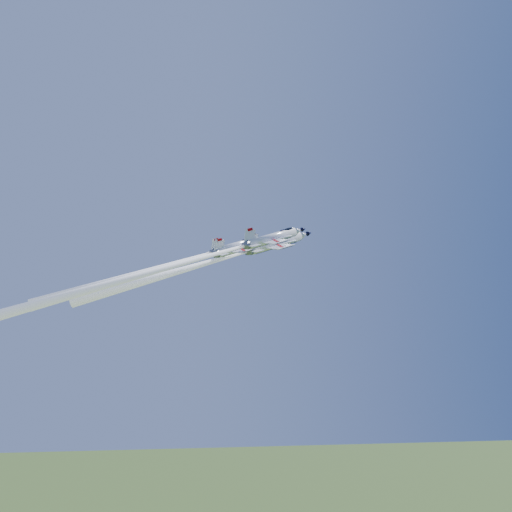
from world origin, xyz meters
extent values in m
cylinder|color=white|center=(5.10, 4.18, 81.87)|extent=(5.77, 7.34, 13.65)
cone|color=white|center=(12.12, 7.02, 84.61)|extent=(3.37, 3.50, 3.50)
cone|color=black|center=(13.75, 7.69, 85.24)|extent=(1.70, 1.76, 1.75)
cone|color=slate|center=(-1.38, 1.55, 79.34)|extent=(3.10, 3.07, 2.36)
ellipsoid|color=black|center=(9.47, 5.75, 84.37)|extent=(3.64, 2.64, 2.39)
cube|color=black|center=(7.93, 5.05, 84.05)|extent=(1.25, 0.74, 0.78)
cube|color=white|center=(3.97, 3.79, 81.15)|extent=(8.69, 11.24, 4.11)
cube|color=white|center=(6.80, 6.41, 82.87)|extent=(3.84, 2.60, 1.67)
cube|color=white|center=(8.05, 3.94, 82.23)|extent=(3.84, 2.60, 1.67)
cube|color=white|center=(-0.41, 1.97, 79.60)|extent=(4.60, 6.13, 2.21)
cube|color=white|center=(-0.52, 1.44, 81.43)|extent=(3.18, 2.28, 4.07)
cube|color=#A80809|center=(-0.56, 1.03, 82.94)|extent=(1.41, 0.87, 1.08)
cube|color=black|center=(5.32, 4.54, 80.91)|extent=(10.19, 4.60, 4.12)
sphere|color=white|center=(-1.62, 1.45, 79.24)|extent=(1.18, 1.21, 1.14)
cone|color=white|center=(-18.10, -5.24, 72.81)|extent=(10.95, 15.73, 36.09)
cylinder|color=white|center=(-3.57, 6.83, 81.36)|extent=(4.45, 5.67, 10.54)
cone|color=white|center=(1.84, 9.03, 83.47)|extent=(2.60, 2.70, 2.70)
cone|color=black|center=(3.10, 9.54, 83.96)|extent=(1.31, 1.36, 1.35)
cone|color=slate|center=(-8.57, 4.80, 79.41)|extent=(2.39, 2.37, 1.82)
ellipsoid|color=black|center=(-0.20, 8.05, 83.29)|extent=(2.81, 2.04, 1.85)
cube|color=black|center=(-1.39, 7.50, 83.04)|extent=(0.97, 0.57, 0.60)
cube|color=white|center=(-4.44, 6.54, 80.80)|extent=(6.71, 8.68, 3.17)
cube|color=white|center=(-2.26, 8.56, 82.13)|extent=(2.96, 2.01, 1.29)
cube|color=white|center=(-1.30, 6.65, 81.64)|extent=(2.96, 2.01, 1.29)
cube|color=white|center=(-7.83, 5.13, 79.61)|extent=(3.55, 4.73, 1.71)
cube|color=white|center=(-7.91, 4.72, 81.02)|extent=(2.45, 1.76, 3.14)
cube|color=#A80809|center=(-7.94, 4.41, 82.19)|extent=(1.09, 0.68, 0.83)
cube|color=black|center=(-3.40, 7.11, 80.62)|extent=(7.87, 3.55, 3.18)
sphere|color=white|center=(-8.76, 4.73, 79.33)|extent=(0.91, 0.93, 0.88)
cone|color=white|center=(-25.45, -2.04, 72.82)|extent=(10.42, 15.29, 36.18)
cylinder|color=white|center=(1.95, -6.74, 80.36)|extent=(4.94, 6.29, 11.68)
cone|color=white|center=(7.96, -4.31, 82.71)|extent=(2.88, 2.99, 2.99)
cone|color=black|center=(9.35, -3.74, 83.25)|extent=(1.45, 1.51, 1.50)
cone|color=slate|center=(-3.59, -8.99, 78.20)|extent=(2.65, 2.63, 2.02)
ellipsoid|color=black|center=(5.70, -5.40, 82.50)|extent=(3.12, 2.26, 2.05)
cube|color=black|center=(4.37, -6.00, 82.23)|extent=(1.07, 0.63, 0.67)
cube|color=white|center=(0.99, -7.07, 79.74)|extent=(7.44, 9.62, 3.52)
cube|color=white|center=(3.40, -4.83, 81.22)|extent=(3.28, 2.23, 1.43)
cube|color=white|center=(4.47, -6.94, 80.67)|extent=(3.28, 2.23, 1.43)
cube|color=white|center=(-2.77, -8.63, 78.42)|extent=(3.94, 5.24, 1.90)
cube|color=white|center=(-2.86, -9.09, 79.99)|extent=(2.72, 1.95, 3.48)
cube|color=#A80809|center=(-2.89, -9.44, 81.28)|extent=(1.21, 0.75, 0.92)
cube|color=black|center=(2.14, -6.44, 79.55)|extent=(8.72, 3.94, 3.53)
sphere|color=white|center=(-3.80, -9.08, 78.12)|extent=(1.01, 1.04, 0.98)
cone|color=white|center=(-25.09, -17.72, 69.81)|extent=(12.93, 19.16, 45.95)
cylinder|color=white|center=(-3.98, -3.96, 78.85)|extent=(4.54, 5.78, 10.74)
cone|color=white|center=(1.55, -1.72, 81.01)|extent=(2.65, 2.75, 2.75)
cone|color=black|center=(2.83, -1.20, 81.51)|extent=(1.34, 1.39, 1.38)
cone|color=slate|center=(-9.07, -6.03, 76.86)|extent=(2.44, 2.41, 1.86)
ellipsoid|color=black|center=(-0.53, -2.73, 80.82)|extent=(2.87, 2.07, 1.88)
cube|color=black|center=(-1.75, -3.28, 80.57)|extent=(0.98, 0.58, 0.61)
cube|color=white|center=(-4.86, -4.26, 78.28)|extent=(6.84, 8.85, 3.24)
cube|color=white|center=(-2.64, -2.20, 79.64)|extent=(3.02, 2.05, 1.31)
cube|color=white|center=(-1.66, -4.14, 79.14)|extent=(3.02, 2.05, 1.31)
cube|color=white|center=(-8.31, -5.70, 77.07)|extent=(3.62, 4.82, 1.74)
cube|color=white|center=(-8.40, -6.11, 78.51)|extent=(2.50, 1.79, 3.20)
cube|color=#A80809|center=(-8.43, -6.44, 79.70)|extent=(1.11, 0.69, 0.85)
cube|color=black|center=(-3.80, -3.68, 78.10)|extent=(8.02, 3.62, 3.24)
sphere|color=white|center=(-9.27, -6.11, 76.79)|extent=(0.93, 0.95, 0.90)
cone|color=white|center=(-24.69, -12.37, 70.77)|extent=(9.83, 14.33, 33.56)
camera|label=1|loc=(-20.56, -114.68, 55.23)|focal=40.00mm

